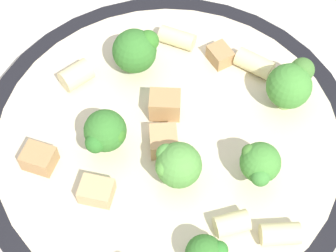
# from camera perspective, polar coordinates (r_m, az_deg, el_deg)

# --- Properties ---
(ground_plane) EXTENTS (2.00, 2.00, 0.00)m
(ground_plane) POSITION_cam_1_polar(r_m,az_deg,el_deg) (0.45, 0.00, -3.46)
(ground_plane) COLOR beige
(pasta_bowl) EXTENTS (0.29, 0.29, 0.04)m
(pasta_bowl) POSITION_cam_1_polar(r_m,az_deg,el_deg) (0.43, 0.00, -1.94)
(pasta_bowl) COLOR black
(pasta_bowl) RESTS_ON ground_plane
(broccoli_floret_0) EXTENTS (0.03, 0.04, 0.04)m
(broccoli_floret_0) POSITION_cam_1_polar(r_m,az_deg,el_deg) (0.44, -3.27, 7.65)
(broccoli_floret_0) COLOR #93B766
(broccoli_floret_0) RESTS_ON pasta_bowl
(broccoli_floret_2) EXTENTS (0.03, 0.03, 0.04)m
(broccoli_floret_2) POSITION_cam_1_polar(r_m,az_deg,el_deg) (0.38, 9.30, -3.80)
(broccoli_floret_2) COLOR #93B766
(broccoli_floret_2) RESTS_ON pasta_bowl
(broccoli_floret_3) EXTENTS (0.03, 0.03, 0.04)m
(broccoli_floret_3) POSITION_cam_1_polar(r_m,az_deg,el_deg) (0.39, -6.45, -0.64)
(broccoli_floret_3) COLOR #93B766
(broccoli_floret_3) RESTS_ON pasta_bowl
(broccoli_floret_4) EXTENTS (0.03, 0.04, 0.04)m
(broccoli_floret_4) POSITION_cam_1_polar(r_m,az_deg,el_deg) (0.42, 12.36, 4.21)
(broccoli_floret_4) COLOR #93B766
(broccoli_floret_4) RESTS_ON pasta_bowl
(broccoli_floret_5) EXTENTS (0.03, 0.03, 0.04)m
(broccoli_floret_5) POSITION_cam_1_polar(r_m,az_deg,el_deg) (0.38, 0.94, -3.96)
(broccoli_floret_5) COLOR #84AD60
(broccoli_floret_5) RESTS_ON pasta_bowl
(rigatoni_0) EXTENTS (0.03, 0.02, 0.02)m
(rigatoni_0) POSITION_cam_1_polar(r_m,az_deg,el_deg) (0.45, 8.76, 6.30)
(rigatoni_0) COLOR beige
(rigatoni_0) RESTS_ON pasta_bowl
(rigatoni_1) EXTENTS (0.02, 0.03, 0.01)m
(rigatoni_1) POSITION_cam_1_polar(r_m,az_deg,el_deg) (0.38, 6.49, -9.82)
(rigatoni_1) COLOR beige
(rigatoni_1) RESTS_ON pasta_bowl
(rigatoni_2) EXTENTS (0.03, 0.02, 0.01)m
(rigatoni_2) POSITION_cam_1_polar(r_m,az_deg,el_deg) (0.47, 0.91, 8.92)
(rigatoni_2) COLOR beige
(rigatoni_2) RESTS_ON pasta_bowl
(rigatoni_4) EXTENTS (0.03, 0.03, 0.01)m
(rigatoni_4) POSITION_cam_1_polar(r_m,az_deg,el_deg) (0.38, 11.33, -10.70)
(rigatoni_4) COLOR beige
(rigatoni_4) RESTS_ON pasta_bowl
(rigatoni_5) EXTENTS (0.02, 0.03, 0.02)m
(rigatoni_5) POSITION_cam_1_polar(r_m,az_deg,el_deg) (0.44, -9.32, 5.11)
(rigatoni_5) COLOR beige
(rigatoni_5) RESTS_ON pasta_bowl
(chicken_chunk_0) EXTENTS (0.03, 0.03, 0.02)m
(chicken_chunk_0) POSITION_cam_1_polar(r_m,az_deg,el_deg) (0.40, -0.45, -1.56)
(chicken_chunk_0) COLOR tan
(chicken_chunk_0) RESTS_ON pasta_bowl
(chicken_chunk_1) EXTENTS (0.03, 0.03, 0.01)m
(chicken_chunk_1) POSITION_cam_1_polar(r_m,az_deg,el_deg) (0.39, -7.07, -6.77)
(chicken_chunk_1) COLOR tan
(chicken_chunk_1) RESTS_ON pasta_bowl
(chicken_chunk_2) EXTENTS (0.03, 0.03, 0.02)m
(chicken_chunk_2) POSITION_cam_1_polar(r_m,az_deg,el_deg) (0.41, -12.97, -3.23)
(chicken_chunk_2) COLOR tan
(chicken_chunk_2) RESTS_ON pasta_bowl
(chicken_chunk_3) EXTENTS (0.03, 0.03, 0.02)m
(chicken_chunk_3) POSITION_cam_1_polar(r_m,az_deg,el_deg) (0.42, -0.32, 2.17)
(chicken_chunk_3) COLOR tan
(chicken_chunk_3) RESTS_ON pasta_bowl
(chicken_chunk_4) EXTENTS (0.02, 0.02, 0.01)m
(chicken_chunk_4) POSITION_cam_1_polar(r_m,az_deg,el_deg) (0.46, 5.31, 7.17)
(chicken_chunk_4) COLOR tan
(chicken_chunk_4) RESTS_ON pasta_bowl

